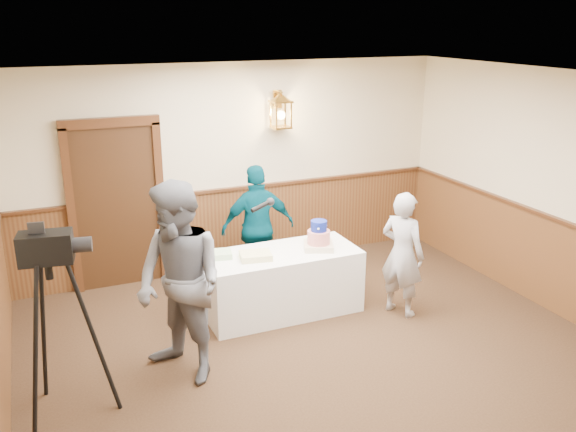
% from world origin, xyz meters
% --- Properties ---
extents(ground, '(7.00, 7.00, 0.00)m').
position_xyz_m(ground, '(0.00, 0.00, 0.00)').
color(ground, black).
rests_on(ground, ground).
extents(room_shell, '(6.02, 7.02, 2.81)m').
position_xyz_m(room_shell, '(-0.05, 0.45, 1.52)').
color(room_shell, beige).
rests_on(room_shell, ground).
extents(display_table, '(1.80, 0.80, 0.75)m').
position_xyz_m(display_table, '(0.01, 1.90, 0.38)').
color(display_table, white).
rests_on(display_table, ground).
extents(tiered_cake, '(0.44, 0.44, 0.34)m').
position_xyz_m(tiered_cake, '(0.46, 1.84, 0.88)').
color(tiered_cake, beige).
rests_on(tiered_cake, display_table).
extents(sheet_cake_yellow, '(0.39, 0.32, 0.07)m').
position_xyz_m(sheet_cake_yellow, '(-0.34, 1.83, 0.79)').
color(sheet_cake_yellow, '#D6CB80').
rests_on(sheet_cake_yellow, display_table).
extents(sheet_cake_green, '(0.33, 0.28, 0.07)m').
position_xyz_m(sheet_cake_green, '(-0.70, 2.04, 0.78)').
color(sheet_cake_green, '#A1C289').
rests_on(sheet_cake_green, display_table).
extents(interviewer, '(1.65, 1.18, 1.95)m').
position_xyz_m(interviewer, '(-1.39, 1.00, 0.97)').
color(interviewer, slate).
rests_on(interviewer, ground).
extents(baker, '(0.56, 0.64, 1.48)m').
position_xyz_m(baker, '(1.28, 1.31, 0.74)').
color(baker, '#A3A3A9').
rests_on(baker, ground).
extents(assistant_p, '(0.97, 0.47, 1.61)m').
position_xyz_m(assistant_p, '(0.02, 2.69, 0.81)').
color(assistant_p, '#023A49').
rests_on(assistant_p, ground).
extents(tv_camera_rig, '(0.67, 0.62, 1.71)m').
position_xyz_m(tv_camera_rig, '(-2.50, 0.78, 0.77)').
color(tv_camera_rig, black).
rests_on(tv_camera_rig, ground).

